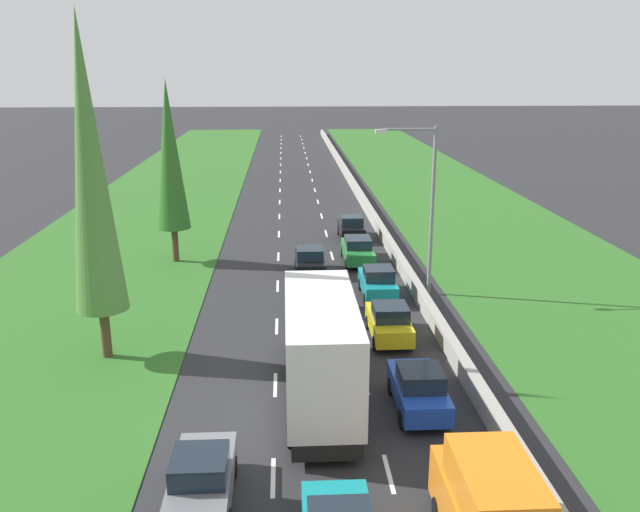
{
  "coord_description": "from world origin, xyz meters",
  "views": [
    {
      "loc": [
        -1.27,
        -2.18,
        11.85
      ],
      "look_at": [
        0.82,
        36.31,
        0.78
      ],
      "focal_mm": 36.92,
      "sensor_mm": 36.0,
      "label": 1
    }
  ],
  "objects_px": {
    "teal_hatchback_right_lane": "(378,282)",
    "green_sedan_right_lane": "(358,250)",
    "white_box_truck_centre_lane": "(320,345)",
    "teal_sedan_centre_lane_third": "(316,295)",
    "grey_hatchback_left_lane": "(202,479)",
    "blue_hatchback_right_lane": "(419,389)",
    "black_hatchback_right_lane": "(351,227)",
    "poplar_tree_third": "(170,156)",
    "yellow_hatchback_right_lane": "(389,322)",
    "poplar_tree_second": "(90,167)",
    "black_hatchback_centre_lane": "(310,261)",
    "street_light_mast": "(426,199)"
  },
  "relations": [
    {
      "from": "yellow_hatchback_right_lane",
      "to": "teal_hatchback_right_lane",
      "type": "relative_size",
      "value": 1.0
    },
    {
      "from": "yellow_hatchback_right_lane",
      "to": "blue_hatchback_right_lane",
      "type": "bearing_deg",
      "value": -89.49
    },
    {
      "from": "white_box_truck_centre_lane",
      "to": "poplar_tree_third",
      "type": "bearing_deg",
      "value": 113.7
    },
    {
      "from": "blue_hatchback_right_lane",
      "to": "teal_hatchback_right_lane",
      "type": "bearing_deg",
      "value": 88.96
    },
    {
      "from": "black_hatchback_centre_lane",
      "to": "black_hatchback_right_lane",
      "type": "xyz_separation_m",
      "value": [
        3.3,
        8.38,
        0.0
      ]
    },
    {
      "from": "teal_hatchback_right_lane",
      "to": "black_hatchback_right_lane",
      "type": "bearing_deg",
      "value": 90.77
    },
    {
      "from": "white_box_truck_centre_lane",
      "to": "teal_sedan_centre_lane_third",
      "type": "bearing_deg",
      "value": 88.06
    },
    {
      "from": "blue_hatchback_right_lane",
      "to": "teal_sedan_centre_lane_third",
      "type": "xyz_separation_m",
      "value": [
        -3.17,
        10.3,
        -0.02
      ]
    },
    {
      "from": "grey_hatchback_left_lane",
      "to": "teal_hatchback_right_lane",
      "type": "bearing_deg",
      "value": 66.74
    },
    {
      "from": "blue_hatchback_right_lane",
      "to": "street_light_mast",
      "type": "distance_m",
      "value": 13.46
    },
    {
      "from": "teal_hatchback_right_lane",
      "to": "poplar_tree_second",
      "type": "distance_m",
      "value": 16.02
    },
    {
      "from": "white_box_truck_centre_lane",
      "to": "black_hatchback_right_lane",
      "type": "height_order",
      "value": "white_box_truck_centre_lane"
    },
    {
      "from": "yellow_hatchback_right_lane",
      "to": "teal_hatchback_right_lane",
      "type": "bearing_deg",
      "value": 87.2
    },
    {
      "from": "teal_sedan_centre_lane_third",
      "to": "teal_hatchback_right_lane",
      "type": "height_order",
      "value": "teal_hatchback_right_lane"
    },
    {
      "from": "grey_hatchback_left_lane",
      "to": "teal_sedan_centre_lane_third",
      "type": "xyz_separation_m",
      "value": [
        3.92,
        15.23,
        -0.02
      ]
    },
    {
      "from": "teal_hatchback_right_lane",
      "to": "green_sedan_right_lane",
      "type": "distance_m",
      "value": 6.6
    },
    {
      "from": "black_hatchback_right_lane",
      "to": "blue_hatchback_right_lane",
      "type": "bearing_deg",
      "value": -90.12
    },
    {
      "from": "teal_sedan_centre_lane_third",
      "to": "street_light_mast",
      "type": "distance_m",
      "value": 7.65
    },
    {
      "from": "street_light_mast",
      "to": "grey_hatchback_left_lane",
      "type": "bearing_deg",
      "value": -119.41
    },
    {
      "from": "green_sedan_right_lane",
      "to": "poplar_tree_second",
      "type": "distance_m",
      "value": 19.56
    },
    {
      "from": "yellow_hatchback_right_lane",
      "to": "teal_hatchback_right_lane",
      "type": "distance_m",
      "value": 5.67
    },
    {
      "from": "poplar_tree_third",
      "to": "street_light_mast",
      "type": "distance_m",
      "value": 16.01
    },
    {
      "from": "yellow_hatchback_right_lane",
      "to": "street_light_mast",
      "type": "bearing_deg",
      "value": 65.4
    },
    {
      "from": "black_hatchback_centre_lane",
      "to": "black_hatchback_right_lane",
      "type": "height_order",
      "value": "same"
    },
    {
      "from": "teal_sedan_centre_lane_third",
      "to": "poplar_tree_third",
      "type": "relative_size",
      "value": 0.4
    },
    {
      "from": "poplar_tree_third",
      "to": "street_light_mast",
      "type": "xyz_separation_m",
      "value": [
        14.3,
        -7.04,
        -1.46
      ]
    },
    {
      "from": "teal_sedan_centre_lane_third",
      "to": "green_sedan_right_lane",
      "type": "height_order",
      "value": "same"
    },
    {
      "from": "poplar_tree_third",
      "to": "green_sedan_right_lane",
      "type": "bearing_deg",
      "value": -3.97
    },
    {
      "from": "white_box_truck_centre_lane",
      "to": "poplar_tree_second",
      "type": "xyz_separation_m",
      "value": [
        -8.8,
        4.21,
        5.91
      ]
    },
    {
      "from": "green_sedan_right_lane",
      "to": "blue_hatchback_right_lane",
      "type": "bearing_deg",
      "value": -89.58
    },
    {
      "from": "blue_hatchback_right_lane",
      "to": "teal_hatchback_right_lane",
      "type": "height_order",
      "value": "same"
    },
    {
      "from": "grey_hatchback_left_lane",
      "to": "poplar_tree_third",
      "type": "bearing_deg",
      "value": 100.47
    },
    {
      "from": "yellow_hatchback_right_lane",
      "to": "teal_sedan_centre_lane_third",
      "type": "bearing_deg",
      "value": 128.8
    },
    {
      "from": "teal_sedan_centre_lane_third",
      "to": "black_hatchback_centre_lane",
      "type": "bearing_deg",
      "value": 90.75
    },
    {
      "from": "yellow_hatchback_right_lane",
      "to": "poplar_tree_second",
      "type": "height_order",
      "value": "poplar_tree_second"
    },
    {
      "from": "teal_hatchback_right_lane",
      "to": "black_hatchback_right_lane",
      "type": "height_order",
      "value": "same"
    },
    {
      "from": "black_hatchback_centre_lane",
      "to": "black_hatchback_right_lane",
      "type": "bearing_deg",
      "value": 68.5
    },
    {
      "from": "white_box_truck_centre_lane",
      "to": "black_hatchback_centre_lane",
      "type": "height_order",
      "value": "white_box_truck_centre_lane"
    },
    {
      "from": "teal_hatchback_right_lane",
      "to": "white_box_truck_centre_lane",
      "type": "bearing_deg",
      "value": -108.45
    },
    {
      "from": "teal_hatchback_right_lane",
      "to": "black_hatchback_centre_lane",
      "type": "relative_size",
      "value": 1.0
    },
    {
      "from": "black_hatchback_right_lane",
      "to": "green_sedan_right_lane",
      "type": "bearing_deg",
      "value": -91.81
    },
    {
      "from": "yellow_hatchback_right_lane",
      "to": "black_hatchback_centre_lane",
      "type": "distance_m",
      "value": 10.31
    },
    {
      "from": "white_box_truck_centre_lane",
      "to": "black_hatchback_centre_lane",
      "type": "distance_m",
      "value": 15.31
    },
    {
      "from": "yellow_hatchback_right_lane",
      "to": "poplar_tree_second",
      "type": "distance_m",
      "value": 14.27
    },
    {
      "from": "black_hatchback_centre_lane",
      "to": "green_sedan_right_lane",
      "type": "bearing_deg",
      "value": 38.28
    },
    {
      "from": "poplar_tree_second",
      "to": "yellow_hatchback_right_lane",
      "type": "bearing_deg",
      "value": 5.77
    },
    {
      "from": "street_light_mast",
      "to": "teal_hatchback_right_lane",
      "type": "bearing_deg",
      "value": -171.94
    },
    {
      "from": "black_hatchback_right_lane",
      "to": "poplar_tree_second",
      "type": "relative_size",
      "value": 0.28
    },
    {
      "from": "black_hatchback_centre_lane",
      "to": "street_light_mast",
      "type": "xyz_separation_m",
      "value": [
        5.94,
        -3.79,
        4.4
      ]
    },
    {
      "from": "black_hatchback_centre_lane",
      "to": "street_light_mast",
      "type": "relative_size",
      "value": 0.43
    }
  ]
}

